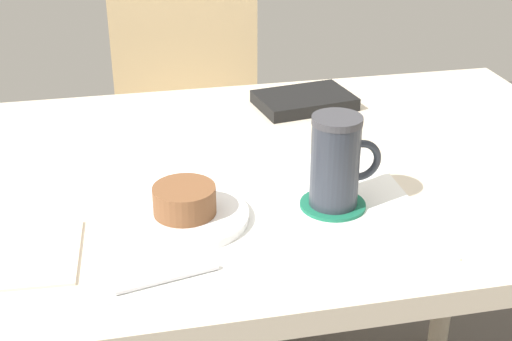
{
  "coord_description": "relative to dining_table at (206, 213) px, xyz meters",
  "views": [
    {
      "loc": [
        -0.13,
        -1.01,
        1.26
      ],
      "look_at": [
        0.06,
        -0.11,
        0.8
      ],
      "focal_mm": 50.0,
      "sensor_mm": 36.0,
      "label": 1
    }
  ],
  "objects": [
    {
      "name": "coffee_coaster",
      "position": [
        0.16,
        -0.16,
        0.08
      ],
      "size": [
        0.1,
        0.1,
        0.0
      ],
      "primitive_type": "cylinder",
      "color": "#196B4C",
      "rests_on": "placemat"
    },
    {
      "name": "paper_napkin",
      "position": [
        -0.27,
        -0.2,
        0.08
      ],
      "size": [
        0.16,
        0.16,
        0.0
      ],
      "primitive_type": "cube",
      "rotation": [
        0.0,
        0.0,
        -0.06
      ],
      "color": "silver",
      "rests_on": "dining_table"
    },
    {
      "name": "pastry_plate",
      "position": [
        -0.05,
        -0.15,
        0.09
      ],
      "size": [
        0.18,
        0.18,
        0.01
      ],
      "primitive_type": "cylinder",
      "color": "white",
      "rests_on": "placemat"
    },
    {
      "name": "wooden_chair",
      "position": [
        0.05,
        0.71,
        -0.19
      ],
      "size": [
        0.48,
        0.48,
        0.87
      ],
      "rotation": [
        0.0,
        0.0,
        2.99
      ],
      "color": "#D1B27F",
      "rests_on": "ground_plane"
    },
    {
      "name": "placemat",
      "position": [
        0.06,
        -0.15,
        0.08
      ],
      "size": [
        0.45,
        0.34,
        0.0
      ],
      "primitive_type": "cube",
      "color": "white",
      "rests_on": "dining_table"
    },
    {
      "name": "small_book",
      "position": [
        0.23,
        0.24,
        0.09
      ],
      "size": [
        0.2,
        0.15,
        0.02
      ],
      "primitive_type": "cube",
      "rotation": [
        0.0,
        0.0,
        0.16
      ],
      "color": "black",
      "rests_on": "dining_table"
    },
    {
      "name": "pastry",
      "position": [
        -0.05,
        -0.15,
        0.11
      ],
      "size": [
        0.09,
        0.09,
        0.04
      ],
      "primitive_type": "cylinder",
      "color": "brown",
      "rests_on": "pastry_plate"
    },
    {
      "name": "teaspoon",
      "position": [
        -0.09,
        -0.3,
        0.09
      ],
      "size": [
        0.13,
        0.04,
        0.01
      ],
      "primitive_type": "cylinder",
      "rotation": [
        0.0,
        1.57,
        0.22
      ],
      "color": "silver",
      "rests_on": "placemat"
    },
    {
      "name": "dining_table",
      "position": [
        0.0,
        0.0,
        0.0
      ],
      "size": [
        1.39,
        0.77,
        0.75
      ],
      "color": "beige",
      "rests_on": "ground_plane"
    },
    {
      "name": "coffee_mug",
      "position": [
        0.17,
        -0.16,
        0.15
      ],
      "size": [
        0.1,
        0.07,
        0.13
      ],
      "color": "#2D333D",
      "rests_on": "coffee_coaster"
    }
  ]
}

